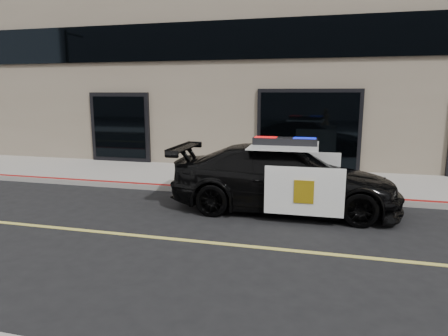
# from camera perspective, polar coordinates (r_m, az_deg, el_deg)

# --- Properties ---
(ground) EXTENTS (120.00, 120.00, 0.00)m
(ground) POSITION_cam_1_polar(r_m,az_deg,el_deg) (7.30, 16.70, -11.92)
(ground) COLOR black
(ground) RESTS_ON ground
(sidewalk_n) EXTENTS (60.00, 3.50, 0.15)m
(sidewalk_n) POSITION_cam_1_polar(r_m,az_deg,el_deg) (12.30, 15.92, -2.25)
(sidewalk_n) COLOR gray
(sidewalk_n) RESTS_ON ground
(building_n) EXTENTS (60.00, 7.00, 12.00)m
(building_n) POSITION_cam_1_polar(r_m,az_deg,el_deg) (17.55, 16.63, 21.00)
(building_n) COLOR #756856
(building_n) RESTS_ON ground
(police_car) EXTENTS (2.51, 5.36, 1.73)m
(police_car) POSITION_cam_1_polar(r_m,az_deg,el_deg) (9.50, 8.57, -1.38)
(police_car) COLOR black
(police_car) RESTS_ON ground
(fire_hydrant) EXTENTS (0.33, 0.45, 0.72)m
(fire_hydrant) POSITION_cam_1_polar(r_m,az_deg,el_deg) (11.83, -3.98, -0.31)
(fire_hydrant) COLOR white
(fire_hydrant) RESTS_ON sidewalk_n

